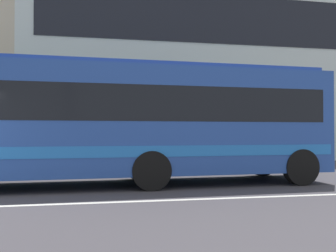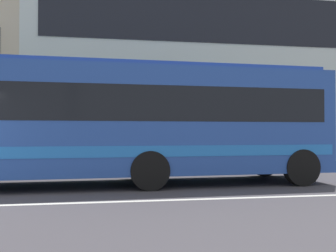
{
  "view_description": "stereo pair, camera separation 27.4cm",
  "coord_description": "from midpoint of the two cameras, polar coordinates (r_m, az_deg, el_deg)",
  "views": [
    {
      "loc": [
        3.62,
        -7.79,
        1.46
      ],
      "look_at": [
        5.66,
        2.78,
        1.65
      ],
      "focal_mm": 39.44,
      "sensor_mm": 36.0,
      "label": 1
    },
    {
      "loc": [
        3.89,
        -7.83,
        1.46
      ],
      "look_at": [
        5.66,
        2.78,
        1.65
      ],
      "focal_mm": 39.44,
      "sensor_mm": 36.0,
      "label": 2
    }
  ],
  "objects": [
    {
      "name": "hedge_row_far",
      "position": [
        14.34,
        -16.61,
        -5.22
      ],
      "size": [
        19.11,
        1.1,
        0.79
      ],
      "primitive_type": "cube",
      "color": "#276528",
      "rests_on": "ground_plane"
    },
    {
      "name": "transit_bus",
      "position": [
        10.34,
        -7.09,
        1.03
      ],
      "size": [
        11.99,
        2.95,
        3.31
      ],
      "color": "#264A9D",
      "rests_on": "ground_plane"
    },
    {
      "name": "apartment_block_right",
      "position": [
        24.0,
        6.16,
        10.07
      ],
      "size": [
        20.18,
        10.89,
        12.13
      ],
      "color": "silver",
      "rests_on": "ground_plane"
    }
  ]
}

